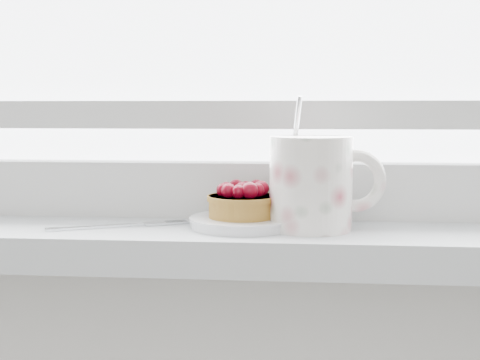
# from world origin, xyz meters

# --- Properties ---
(saucer) EXTENTS (0.12, 0.12, 0.01)m
(saucer) POSITION_xyz_m (0.00, 1.89, 0.95)
(saucer) COLOR white
(saucer) RESTS_ON windowsill
(raspberry_tart) EXTENTS (0.08, 0.08, 0.04)m
(raspberry_tart) POSITION_xyz_m (0.00, 1.89, 0.97)
(raspberry_tart) COLOR brown
(raspberry_tart) RESTS_ON saucer
(floral_mug) EXTENTS (0.14, 0.11, 0.15)m
(floral_mug) POSITION_xyz_m (0.09, 1.88, 1.00)
(floral_mug) COLOR white
(floral_mug) RESTS_ON windowsill
(fork) EXTENTS (0.16, 0.09, 0.00)m
(fork) POSITION_xyz_m (-0.14, 1.88, 0.94)
(fork) COLOR silver
(fork) RESTS_ON windowsill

